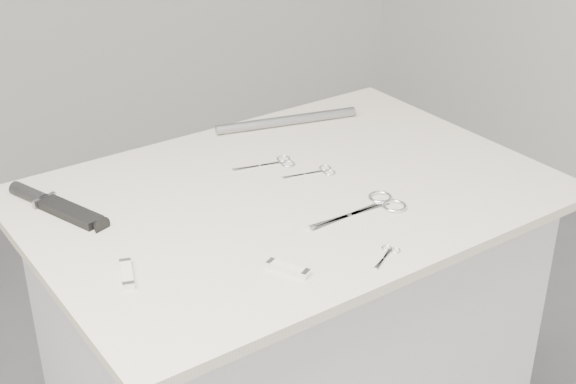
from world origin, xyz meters
TOP-DOWN VIEW (x-y plane):
  - plinth at (0.00, 0.00)m, footprint 0.90×0.60m
  - display_board at (0.00, 0.00)m, footprint 1.00×0.70m
  - large_shears at (0.09, -0.15)m, footprint 0.20×0.09m
  - embroidery_scissors_a at (0.04, 0.11)m, footprint 0.13×0.07m
  - embroidery_scissors_b at (0.09, 0.03)m, footprint 0.11×0.05m
  - tiny_scissors at (-0.00, -0.29)m, footprint 0.08×0.05m
  - sheathed_knife at (-0.40, 0.20)m, footprint 0.11×0.23m
  - pocket_knife_a at (-0.39, -0.09)m, footprint 0.04×0.08m
  - pocket_knife_b at (-0.17, -0.23)m, footprint 0.05×0.07m
  - metal_rail at (0.18, 0.27)m, footprint 0.33×0.11m

SIDE VIEW (x-z plane):
  - plinth at x=0.00m, z-range 0.00..0.90m
  - display_board at x=0.00m, z-range 0.90..0.92m
  - tiny_scissors at x=0.00m, z-range 0.92..0.92m
  - embroidery_scissors_b at x=0.09m, z-range 0.92..0.92m
  - embroidery_scissors_a at x=0.04m, z-range 0.92..0.92m
  - large_shears at x=0.09m, z-range 0.92..0.93m
  - pocket_knife_a at x=-0.39m, z-range 0.92..0.93m
  - pocket_knife_b at x=-0.17m, z-range 0.92..0.93m
  - sheathed_knife at x=-0.40m, z-range 0.91..0.94m
  - metal_rail at x=0.18m, z-range 0.92..0.94m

